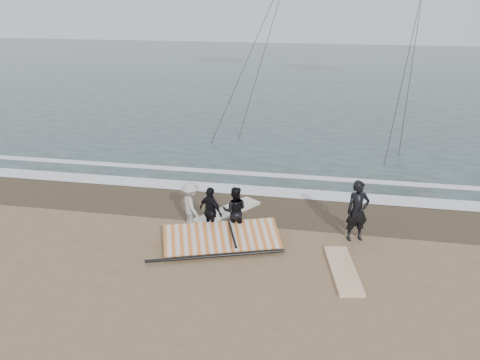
# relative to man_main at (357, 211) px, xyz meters

# --- Properties ---
(ground) EXTENTS (120.00, 120.00, 0.00)m
(ground) POSITION_rel_man_main_xyz_m (-2.13, -2.83, -0.94)
(ground) COLOR #8C704C
(ground) RESTS_ON ground
(sea) EXTENTS (120.00, 54.00, 0.02)m
(sea) POSITION_rel_man_main_xyz_m (-2.13, 30.17, -0.93)
(sea) COLOR #233838
(sea) RESTS_ON ground
(wet_sand) EXTENTS (120.00, 2.80, 0.01)m
(wet_sand) POSITION_rel_man_main_xyz_m (-2.13, 1.67, -0.93)
(wet_sand) COLOR #4C3D2B
(wet_sand) RESTS_ON ground
(foam_near) EXTENTS (120.00, 0.90, 0.01)m
(foam_near) POSITION_rel_man_main_xyz_m (-2.13, 3.07, -0.91)
(foam_near) COLOR white
(foam_near) RESTS_ON sea
(foam_far) EXTENTS (120.00, 0.45, 0.01)m
(foam_far) POSITION_rel_man_main_xyz_m (-2.13, 4.77, -0.91)
(foam_far) COLOR white
(foam_far) RESTS_ON sea
(man_main) EXTENTS (0.80, 0.65, 1.88)m
(man_main) POSITION_rel_man_main_xyz_m (0.00, 0.00, 0.00)
(man_main) COLOR black
(man_main) RESTS_ON ground
(board_white) EXTENTS (1.05, 2.39, 0.09)m
(board_white) POSITION_rel_man_main_xyz_m (-0.38, -1.86, -0.89)
(board_white) COLOR silver
(board_white) RESTS_ON ground
(board_cream) EXTENTS (1.98, 2.49, 0.11)m
(board_cream) POSITION_rel_man_main_xyz_m (-4.14, 1.06, -0.89)
(board_cream) COLOR beige
(board_cream) RESTS_ON ground
(trio_cluster) EXTENTS (2.34, 1.28, 1.56)m
(trio_cluster) POSITION_rel_man_main_xyz_m (-4.40, -0.30, -0.17)
(trio_cluster) COLOR black
(trio_cluster) RESTS_ON ground
(sail_rig) EXTENTS (3.72, 2.69, 0.49)m
(sail_rig) POSITION_rel_man_main_xyz_m (-3.92, -0.96, -0.75)
(sail_rig) COLOR black
(sail_rig) RESTS_ON ground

